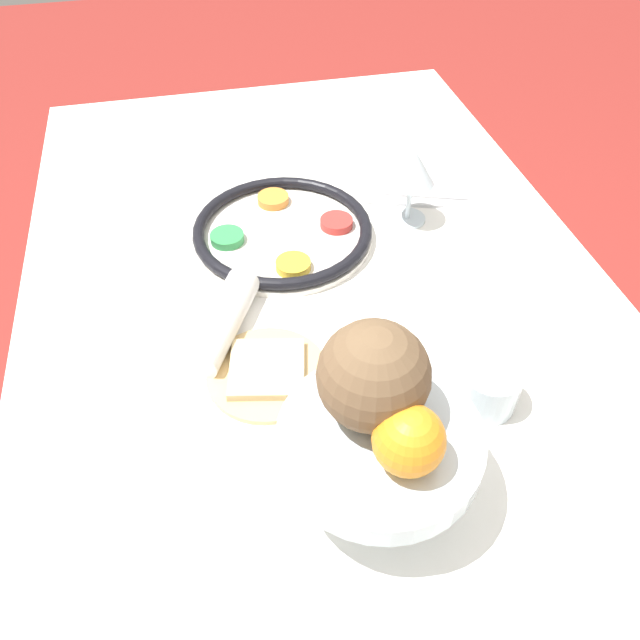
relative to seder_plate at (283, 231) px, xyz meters
name	(u,v)px	position (x,y,z in m)	size (l,w,h in m)	color
ground_plane	(326,549)	(0.21, 0.03, -0.78)	(8.00, 8.00, 0.00)	maroon
dining_table	(327,461)	(0.21, 0.03, -0.40)	(1.59, 0.91, 0.76)	white
seder_plate	(283,231)	(0.00, 0.00, 0.00)	(0.30, 0.30, 0.03)	silver
wine_glass	(413,169)	(0.00, 0.22, 0.09)	(0.08, 0.08, 0.14)	silver
fruit_stand	(379,444)	(0.49, 0.02, 0.07)	(0.22, 0.22, 0.11)	silver
orange_fruit	(411,440)	(0.53, 0.03, 0.13)	(0.07, 0.07, 0.07)	orange
coconut	(373,376)	(0.46, 0.01, 0.16)	(0.12, 0.12, 0.12)	brown
bread_plate	(267,372)	(0.29, -0.08, -0.01)	(0.17, 0.17, 0.02)	tan
napkin_roll	(223,321)	(0.20, -0.12, 0.01)	(0.18, 0.13, 0.05)	white
cup_near	(489,388)	(0.40, 0.19, 0.02)	(0.08, 0.08, 0.06)	silver
fork_left	(413,194)	(-0.07, 0.26, -0.01)	(0.08, 0.19, 0.01)	silver
fork_right	(419,203)	(-0.04, 0.26, -0.01)	(0.08, 0.19, 0.01)	silver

